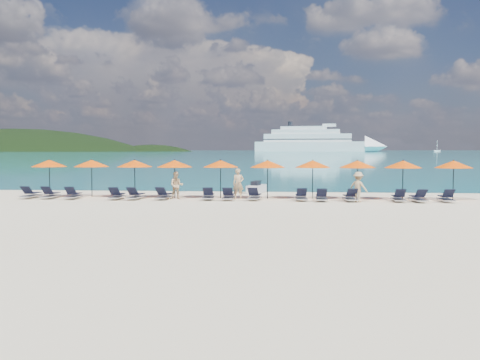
{
  "coord_description": "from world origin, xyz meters",
  "views": [
    {
      "loc": [
        2.61,
        -25.71,
        2.88
      ],
      "look_at": [
        0.0,
        3.0,
        1.2
      ],
      "focal_mm": 40.0,
      "sensor_mm": 36.0,
      "label": 1
    }
  ],
  "objects": [
    {
      "name": "lounger_12",
      "position": [
        8.58,
        3.9,
        0.24
      ],
      "size": [
        0.66,
        1.72,
        0.66
      ],
      "rotation": [
        0.0,
        0.0,
        -0.03
      ],
      "color": "silver",
      "rests_on": "ground"
    },
    {
      "name": "lounger_4",
      "position": [
        -6.04,
        3.89,
        0.24
      ],
      "size": [
        0.77,
        1.75,
        0.66
      ],
      "rotation": [
        0.0,
        0.0,
        -0.09
      ],
      "color": "silver",
      "rests_on": "ground"
    },
    {
      "name": "beachgoer_b",
      "position": [
        -3.76,
        4.28,
        0.79
      ],
      "size": [
        0.82,
        0.54,
        1.58
      ],
      "primitive_type": "imported",
      "rotation": [
        0.0,
        0.0,
        0.13
      ],
      "color": "tan",
      "rests_on": "ground"
    },
    {
      "name": "lounger_7",
      "position": [
        -0.75,
        4.04,
        0.24
      ],
      "size": [
        0.68,
        1.72,
        0.66
      ],
      "rotation": [
        0.0,
        0.0,
        0.04
      ],
      "color": "silver",
      "rests_on": "ground"
    },
    {
      "name": "lounger_2",
      "position": [
        -9.73,
        3.93,
        0.24
      ],
      "size": [
        0.76,
        1.75,
        0.66
      ],
      "rotation": [
        0.0,
        0.0,
        0.08
      ],
      "color": "silver",
      "rests_on": "ground"
    },
    {
      "name": "umbrella_8",
      "position": [
        9.03,
        5.02,
        2.02
      ],
      "size": [
        2.1,
        2.1,
        2.28
      ],
      "color": "black",
      "rests_on": "ground"
    },
    {
      "name": "umbrella_2",
      "position": [
        -6.47,
        5.2,
        2.02
      ],
      "size": [
        2.1,
        2.1,
        2.28
      ],
      "color": "black",
      "rests_on": "ground"
    },
    {
      "name": "ground",
      "position": [
        0.0,
        0.0,
        0.0
      ],
      "size": [
        1400.0,
        1400.0,
        0.0
      ],
      "primitive_type": "plane",
      "color": "beige"
    },
    {
      "name": "lounger_3",
      "position": [
        -7.12,
        3.83,
        0.24
      ],
      "size": [
        0.67,
        1.72,
        0.66
      ],
      "rotation": [
        0.0,
        0.0,
        0.03
      ],
      "color": "silver",
      "rests_on": "ground"
    },
    {
      "name": "lounger_8",
      "position": [
        0.72,
        4.11,
        0.24
      ],
      "size": [
        0.78,
        1.75,
        0.66
      ],
      "rotation": [
        0.0,
        0.0,
        -0.1
      ],
      "color": "silver",
      "rests_on": "ground"
    },
    {
      "name": "lounger_1",
      "position": [
        -11.14,
        4.04,
        0.24
      ],
      "size": [
        0.7,
        1.73,
        0.66
      ],
      "rotation": [
        0.0,
        0.0,
        0.04
      ],
      "color": "silver",
      "rests_on": "ground"
    },
    {
      "name": "headland_small",
      "position": [
        -150.0,
        560.0,
        -35.0
      ],
      "size": [
        162.0,
        126.0,
        85.5
      ],
      "color": "black",
      "rests_on": "ground"
    },
    {
      "name": "cruise_ship",
      "position": [
        37.07,
        548.77,
        10.02
      ],
      "size": [
        140.03,
        41.53,
        38.51
      ],
      "rotation": [
        0.0,
        0.0,
        -0.14
      ],
      "color": "white",
      "rests_on": "ground"
    },
    {
      "name": "sailboat_near",
      "position": [
        150.24,
        522.96,
        1.18
      ],
      "size": [
        6.27,
        2.09,
        11.49
      ],
      "color": "white",
      "rests_on": "ground"
    },
    {
      "name": "umbrella_7",
      "position": [
        6.52,
        5.1,
        2.02
      ],
      "size": [
        2.1,
        2.1,
        2.28
      ],
      "color": "black",
      "rests_on": "ground"
    },
    {
      "name": "headland_main",
      "position": [
        -300.0,
        540.0,
        -38.0
      ],
      "size": [
        374.0,
        242.0,
        126.5
      ],
      "color": "black",
      "rests_on": "ground"
    },
    {
      "name": "lounger_14",
      "position": [
        11.12,
        3.97,
        0.24
      ],
      "size": [
        0.66,
        1.71,
        0.66
      ],
      "rotation": [
        0.0,
        0.0,
        -0.02
      ],
      "color": "silver",
      "rests_on": "ground"
    },
    {
      "name": "umbrella_4",
      "position": [
        -1.34,
        5.24,
        2.02
      ],
      "size": [
        2.1,
        2.1,
        2.28
      ],
      "color": "black",
      "rests_on": "ground"
    },
    {
      "name": "umbrella_3",
      "position": [
        -4.02,
        5.03,
        2.02
      ],
      "size": [
        2.1,
        2.1,
        2.28
      ],
      "color": "black",
      "rests_on": "ground"
    },
    {
      "name": "umbrella_1",
      "position": [
        -9.13,
        5.27,
        2.02
      ],
      "size": [
        2.1,
        2.1,
        2.28
      ],
      "color": "black",
      "rests_on": "ground"
    },
    {
      "name": "beachgoer_a",
      "position": [
        -0.25,
        4.67,
        0.88
      ],
      "size": [
        0.73,
        0.57,
        1.76
      ],
      "primitive_type": "imported",
      "rotation": [
        0.0,
        0.0,
        0.25
      ],
      "color": "tan",
      "rests_on": "ground"
    },
    {
      "name": "lounger_5",
      "position": [
        -4.43,
        4.03,
        0.24
      ],
      "size": [
        0.78,
        1.75,
        0.66
      ],
      "rotation": [
        0.0,
        0.0,
        -0.1
      ],
      "color": "silver",
      "rests_on": "ground"
    },
    {
      "name": "lounger_11",
      "position": [
        5.99,
        3.92,
        0.24
      ],
      "size": [
        0.74,
        1.74,
        0.66
      ],
      "rotation": [
        0.0,
        0.0,
        0.07
      ],
      "color": "silver",
      "rests_on": "ground"
    },
    {
      "name": "lounger_9",
      "position": [
        3.32,
        4.05,
        0.24
      ],
      "size": [
        0.69,
        1.72,
        0.66
      ],
      "rotation": [
        0.0,
        0.0,
        0.04
      ],
      "color": "silver",
      "rests_on": "ground"
    },
    {
      "name": "umbrella_5",
      "position": [
        1.41,
        5.07,
        2.02
      ],
      "size": [
        2.1,
        2.1,
        2.28
      ],
      "color": "black",
      "rests_on": "ground"
    },
    {
      "name": "lounger_0",
      "position": [
        -12.35,
        4.1,
        0.24
      ],
      "size": [
        0.63,
        1.7,
        0.66
      ],
      "rotation": [
        0.0,
        0.0,
        0.01
      ],
      "color": "silver",
      "rests_on": "ground"
    },
    {
      "name": "lounger_10",
      "position": [
        4.43,
        3.88,
        0.24
      ],
      "size": [
        0.65,
        1.71,
        0.66
      ],
      "rotation": [
        0.0,
        0.0,
        -0.02
      ],
      "color": "silver",
      "rests_on": "ground"
    },
    {
      "name": "umbrella_6",
      "position": [
        4.0,
        5.26,
        2.02
      ],
      "size": [
        2.1,
        2.1,
        2.28
      ],
      "color": "black",
      "rests_on": "ground"
    },
    {
      "name": "umbrella_0",
      "position": [
        -11.67,
        5.09,
        2.02
      ],
      "size": [
        2.1,
        2.1,
        2.28
      ],
      "color": "black",
      "rests_on": "ground"
    },
    {
      "name": "jetski",
      "position": [
        0.53,
        9.06,
        0.32
      ],
      "size": [
        1.25,
        2.3,
        0.78
      ],
      "rotation": [
        0.0,
        0.0,
        -0.21
      ],
      "color": "silver",
      "rests_on": "ground"
    },
    {
      "name": "sea",
      "position": [
        0.0,
        660.0,
        0.01
      ],
      "size": [
        1600.0,
        1300.0,
        0.01
      ],
      "primitive_type": "cube",
      "color": "#1FA9B2",
      "rests_on": "ground"
    },
    {
      "name": "umbrella_9",
      "position": [
        11.85,
        5.21,
        2.02
      ],
      "size": [
        2.1,
        2.1,
        2.28
      ],
      "color": "black",
      "rests_on": "ground"
    },
    {
      "name": "lounger_6",
      "position": [
        -1.88,
        4.08,
        0.24
      ],
      "size": [
        0.75,
        1.74,
        0.66
      ],
      "rotation": [
        0.0,
        0.0,
        0.08
      ],
      "color": "silver",
      "rests_on": "ground"
    },
    {
      "name": "beachgoer_c",
      "position": [
        6.38,
        3.54,
        0.82
      ],
      "size": [
        1.16,
        0.99,
        1.65
      ],
      "primitive_type": "imported",
      "rotation": [
        0.0,
        0.0,
        2.57
      ],
      "color": "tan",
      "rests_on": "ground"
    },
    {
      "name": "lounger_13",
      "position": [
        9.61,
        3.8,
        0.24
      ],
      "size": [
        0.74,
        1.74,
        0.66
      ],
      "rotation": [
        0.0,
        0.0,
        0.07
      ],
      "color": "silver",
      "rests_on": "ground"
    }
  ]
}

